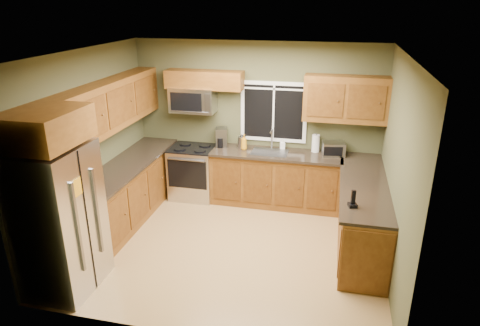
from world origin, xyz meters
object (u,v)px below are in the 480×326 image
at_px(paper_towel_roll, 316,143).
at_px(soap_bottle_b, 282,144).
at_px(coffee_maker, 221,138).
at_px(range, 193,172).
at_px(microwave, 193,100).
at_px(toaster_oven, 333,149).
at_px(soap_bottle_a, 244,142).
at_px(cordless_phone, 353,202).
at_px(kettle, 242,142).
at_px(refrigerator, 60,220).

distance_m(paper_towel_roll, soap_bottle_b, 0.56).
relative_size(coffee_maker, paper_towel_roll, 0.98).
relative_size(range, coffee_maker, 2.96).
xyz_separation_m(microwave, toaster_oven, (2.38, -0.04, -0.68)).
bearing_deg(soap_bottle_b, range, -171.44).
relative_size(soap_bottle_a, cordless_phone, 1.19).
xyz_separation_m(toaster_oven, cordless_phone, (0.28, -1.84, -0.04)).
relative_size(kettle, soap_bottle_a, 0.93).
bearing_deg(paper_towel_roll, soap_bottle_b, 177.92).
height_order(coffee_maker, cordless_phone, coffee_maker).
xyz_separation_m(refrigerator, coffee_maker, (1.17, 2.91, 0.19)).
xyz_separation_m(kettle, soap_bottle_b, (0.68, 0.10, -0.02)).
bearing_deg(soap_bottle_b, refrigerator, -126.49).
xyz_separation_m(toaster_oven, kettle, (-1.53, 0.03, 0.00)).
distance_m(soap_bottle_a, soap_bottle_b, 0.66).
distance_m(range, microwave, 1.27).
bearing_deg(paper_towel_roll, cordless_phone, -73.65).
relative_size(range, cordless_phone, 4.24).
bearing_deg(range, toaster_oven, 2.36).
height_order(range, coffee_maker, coffee_maker).
distance_m(coffee_maker, soap_bottle_b, 1.06).
bearing_deg(range, microwave, 90.02).
xyz_separation_m(microwave, paper_towel_roll, (2.08, 0.07, -0.64)).
relative_size(microwave, toaster_oven, 1.94).
relative_size(soap_bottle_a, soap_bottle_b, 1.50).
bearing_deg(soap_bottle_b, soap_bottle_a, -164.32).
distance_m(microwave, paper_towel_roll, 2.18).
height_order(range, toaster_oven, toaster_oven).
bearing_deg(cordless_phone, toaster_oven, 98.59).
bearing_deg(refrigerator, kettle, 62.09).
bearing_deg(paper_towel_roll, refrigerator, -132.92).
height_order(kettle, paper_towel_roll, paper_towel_roll).
relative_size(microwave, soap_bottle_a, 2.89).
bearing_deg(paper_towel_roll, coffee_maker, -177.66).
distance_m(toaster_oven, soap_bottle_b, 0.86).
bearing_deg(cordless_phone, range, 146.77).
relative_size(toaster_oven, paper_towel_roll, 1.22).
distance_m(refrigerator, coffee_maker, 3.15).
bearing_deg(paper_towel_roll, range, -174.23).
bearing_deg(cordless_phone, kettle, 134.05).
xyz_separation_m(paper_towel_roll, cordless_phone, (0.57, -1.95, -0.08)).
relative_size(coffee_maker, kettle, 1.30).
height_order(refrigerator, soap_bottle_b, refrigerator).
relative_size(range, soap_bottle_b, 5.33).
distance_m(kettle, paper_towel_roll, 1.24).
bearing_deg(kettle, toaster_oven, -1.18).
relative_size(refrigerator, toaster_oven, 4.59).
bearing_deg(refrigerator, microwave, 76.66).
distance_m(refrigerator, paper_towel_roll, 4.07).
relative_size(coffee_maker, soap_bottle_b, 1.80).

